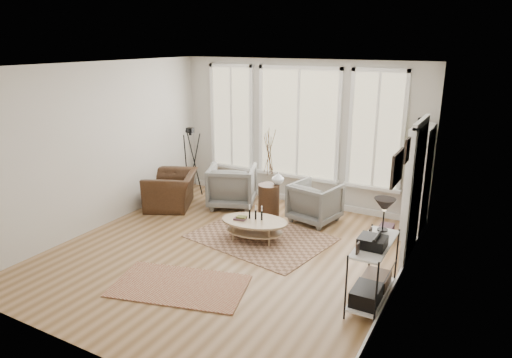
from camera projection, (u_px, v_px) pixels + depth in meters
The scene contains 17 objects.
room at pixel (227, 166), 6.84m from camera, with size 5.50×5.54×2.90m.
bay_window at pixel (298, 126), 9.05m from camera, with size 4.14×0.12×2.24m.
door at pixel (415, 191), 6.70m from camera, with size 0.09×1.06×2.22m.
bookcase at pixel (418, 181), 7.71m from camera, with size 0.31×0.85×2.06m.
low_shelf at pixel (373, 266), 5.75m from camera, with size 0.38×1.08×1.30m.
wall_art at pixel (400, 163), 5.28m from camera, with size 0.04×0.88×0.44m.
rug_main at pixel (261, 238), 7.79m from camera, with size 2.19×1.64×0.01m, color brown.
rug_runner at pixel (180, 286), 6.26m from camera, with size 1.81×1.01×0.01m, color maroon.
coffee_table at pixel (254, 224), 7.64m from camera, with size 1.24×0.90×0.52m.
armchair_left at pixel (232, 186), 9.20m from camera, with size 0.90×0.93×0.84m, color slate.
armchair_right at pixel (315, 202), 8.42m from camera, with size 0.79×0.81×0.74m, color slate.
side_table at pixel (269, 174), 8.58m from camera, with size 0.41×0.41×1.71m.
vase at pixel (278, 178), 8.65m from camera, with size 0.23×0.23×0.24m, color silver.
accent_chair at pixel (171, 190), 9.17m from camera, with size 0.95×1.08×0.70m, color #3C2516.
tripod_camera at pixel (192, 165), 9.76m from camera, with size 0.52×0.52×1.48m.
book_stack_near at pixel (386, 230), 7.88m from camera, with size 0.23×0.29×0.19m, color brown.
book_stack_far at pixel (383, 236), 7.69m from camera, with size 0.19×0.24×0.15m, color brown.
Camera 1 is at (3.56, -5.55, 3.24)m, focal length 32.00 mm.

